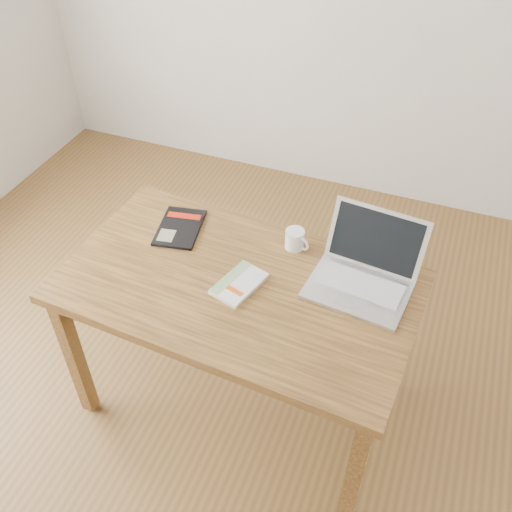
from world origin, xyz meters
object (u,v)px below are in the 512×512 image
(laptop, at_px, (364,272))
(coffee_mug, at_px, (295,239))
(desk, at_px, (238,300))
(white_guidebook, at_px, (239,284))
(black_guidebook, at_px, (180,228))

(laptop, distance_m, coffee_mug, 0.31)
(desk, xyz_separation_m, coffee_mug, (0.13, 0.27, 0.13))
(coffee_mug, bearing_deg, laptop, 6.02)
(laptop, height_order, coffee_mug, laptop)
(white_guidebook, xyz_separation_m, black_guidebook, (-0.35, 0.21, -0.00))
(laptop, bearing_deg, coffee_mug, 168.12)
(white_guidebook, height_order, black_guidebook, white_guidebook)
(laptop, bearing_deg, desk, -152.23)
(desk, distance_m, laptop, 0.48)
(white_guidebook, relative_size, laptop, 0.60)
(desk, xyz_separation_m, white_guidebook, (0.01, -0.01, 0.10))
(white_guidebook, bearing_deg, coffee_mug, 81.93)
(desk, distance_m, black_guidebook, 0.41)
(black_guidebook, relative_size, coffee_mug, 2.62)
(white_guidebook, height_order, coffee_mug, coffee_mug)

